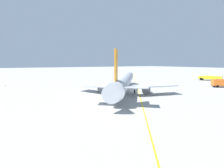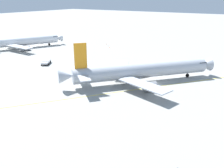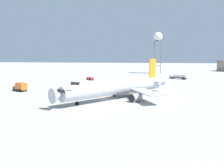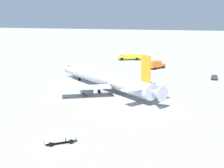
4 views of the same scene
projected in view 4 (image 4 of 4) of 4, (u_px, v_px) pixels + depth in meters
The scene contains 7 objects.
ground_plane at pixel (106, 87), 91.75m from camera, with size 600.00×600.00×0.00m, color #9E9E99.
airliner_main at pixel (106, 79), 86.75m from camera, with size 32.69×36.68×12.10m.
catering_truck_truck at pixel (156, 65), 120.06m from camera, with size 7.32×6.26×3.10m.
pushback_tug_truck at pixel (58, 138), 52.31m from camera, with size 4.78×5.57×1.30m.
baggage_truck_truck at pixel (215, 77), 101.41m from camera, with size 3.78×2.28×1.22m.
fire_tender_truck at pixel (130, 57), 141.91m from camera, with size 5.67×10.89×2.50m.
taxiway_centreline at pixel (110, 85), 93.38m from camera, with size 119.55×158.28×0.01m.
Camera 4 is at (-86.06, -23.13, 21.90)m, focal length 49.00 mm.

